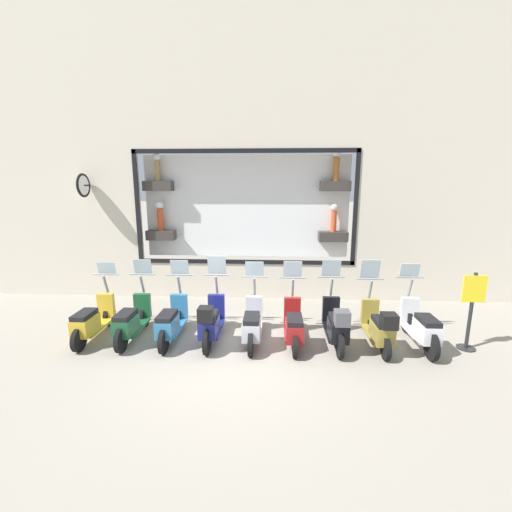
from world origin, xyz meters
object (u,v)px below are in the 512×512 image
at_px(scooter_silver_4, 252,324).
at_px(scooter_green_7, 132,321).
at_px(scooter_black_2, 336,324).
at_px(scooter_teal_6, 171,322).
at_px(scooter_navy_5, 211,321).
at_px(scooter_white_0, 421,327).
at_px(shop_sign_post, 471,309).
at_px(scooter_olive_1, 379,326).
at_px(scooter_red_3, 294,325).
at_px(scooter_yellow_8, 92,321).

distance_m(scooter_silver_4, scooter_green_7, 2.60).
xyz_separation_m(scooter_black_2, scooter_teal_6, (0.06, 3.47, -0.04)).
relative_size(scooter_navy_5, scooter_teal_6, 1.00).
bearing_deg(scooter_black_2, scooter_white_0, -87.99).
bearing_deg(shop_sign_post, scooter_silver_4, 89.54).
bearing_deg(scooter_teal_6, scooter_navy_5, -93.50).
bearing_deg(scooter_navy_5, scooter_green_7, 88.24).
xyz_separation_m(scooter_teal_6, shop_sign_post, (-0.04, -6.14, 0.43)).
distance_m(scooter_silver_4, scooter_navy_5, 0.87).
bearing_deg(scooter_olive_1, scooter_red_3, 87.86).
distance_m(scooter_olive_1, shop_sign_post, 1.85).
bearing_deg(scooter_silver_4, scooter_navy_5, 93.30).
height_order(scooter_white_0, scooter_green_7, scooter_green_7).
xyz_separation_m(scooter_red_3, scooter_teal_6, (0.00, 2.60, 0.02)).
bearing_deg(scooter_red_3, scooter_teal_6, 89.90).
bearing_deg(scooter_black_2, scooter_yellow_8, 89.40).
distance_m(scooter_red_3, scooter_teal_6, 2.60).
bearing_deg(scooter_olive_1, scooter_teal_6, 89.09).
bearing_deg(shop_sign_post, scooter_black_2, 90.45).
bearing_deg(scooter_green_7, scooter_teal_6, -90.02).
bearing_deg(scooter_silver_4, scooter_yellow_8, 90.02).
distance_m(scooter_white_0, scooter_olive_1, 0.87).
bearing_deg(scooter_red_3, scooter_black_2, -93.59).
bearing_deg(scooter_olive_1, scooter_green_7, 89.23).
relative_size(scooter_olive_1, scooter_teal_6, 0.99).
bearing_deg(scooter_black_2, scooter_navy_5, 89.87).
height_order(scooter_white_0, scooter_black_2, scooter_black_2).
xyz_separation_m(scooter_olive_1, scooter_yellow_8, (0.07, 6.08, -0.03)).
xyz_separation_m(scooter_teal_6, scooter_green_7, (0.00, 0.87, 0.00)).
distance_m(scooter_red_3, shop_sign_post, 3.57).
xyz_separation_m(scooter_teal_6, scooter_yellow_8, (-0.00, 1.74, -0.01)).
xyz_separation_m(scooter_green_7, shop_sign_post, (-0.04, -7.01, 0.43)).
xyz_separation_m(scooter_olive_1, scooter_silver_4, (0.07, 2.60, -0.03)).
relative_size(scooter_teal_6, scooter_green_7, 1.00).
relative_size(scooter_silver_4, shop_sign_post, 1.11).
distance_m(scooter_black_2, scooter_teal_6, 3.47).
relative_size(scooter_red_3, scooter_silver_4, 1.00).
height_order(scooter_black_2, scooter_yellow_8, scooter_black_2).
bearing_deg(scooter_white_0, scooter_red_3, 90.14).
xyz_separation_m(scooter_navy_5, scooter_green_7, (0.05, 1.74, -0.05)).
relative_size(scooter_black_2, scooter_green_7, 1.00).
xyz_separation_m(scooter_red_3, scooter_silver_4, (0.00, 0.87, 0.01)).
height_order(scooter_red_3, scooter_silver_4, scooter_red_3).
xyz_separation_m(scooter_black_2, scooter_red_3, (0.05, 0.87, -0.06)).
bearing_deg(scooter_yellow_8, scooter_black_2, -90.60).
xyz_separation_m(scooter_silver_4, scooter_green_7, (0.00, 2.60, 0.01)).
xyz_separation_m(scooter_olive_1, scooter_black_2, (0.01, 0.87, 0.02)).
bearing_deg(scooter_teal_6, scooter_silver_4, -90.10).
height_order(scooter_black_2, scooter_red_3, scooter_black_2).
bearing_deg(scooter_olive_1, scooter_black_2, 89.32).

